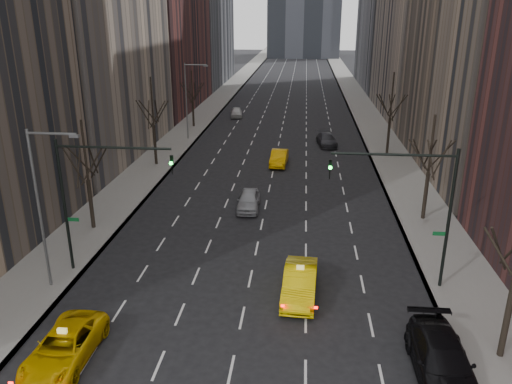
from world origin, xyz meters
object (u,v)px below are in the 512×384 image
(taxi_suv, at_px, (65,347))
(silver_sedan_ahead, at_px, (249,200))
(parked_suv_black, at_px, (442,361))
(taxi_sedan, at_px, (300,283))

(taxi_suv, relative_size, silver_sedan_ahead, 1.22)
(silver_sedan_ahead, xyz_separation_m, parked_suv_black, (10.29, -18.53, 0.12))
(taxi_suv, xyz_separation_m, taxi_sedan, (10.37, 6.39, 0.11))
(taxi_suv, bearing_deg, parked_suv_black, 2.28)
(taxi_suv, bearing_deg, silver_sedan_ahead, 72.68)
(taxi_sedan, distance_m, parked_suv_black, 8.49)
(taxi_suv, xyz_separation_m, parked_suv_black, (16.45, 0.46, 0.12))
(silver_sedan_ahead, distance_m, parked_suv_black, 21.19)
(taxi_sedan, distance_m, silver_sedan_ahead, 13.28)
(silver_sedan_ahead, height_order, parked_suv_black, parked_suv_black)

